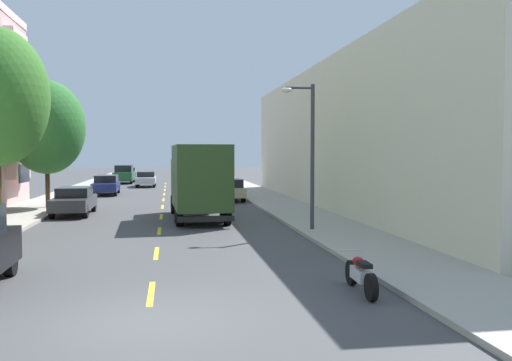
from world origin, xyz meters
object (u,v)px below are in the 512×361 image
Objects in this scene: parked_hatchback_burgundy at (128,174)px; parked_suv_forest at (124,174)px; street_lamp at (308,144)px; parked_wagon_navy at (106,184)px; parked_sedan_charcoal at (74,200)px; delivery_box_truck at (199,178)px; parked_wagon_champagne at (228,189)px; street_tree_third at (47,127)px; moving_silver_sedan at (146,179)px; parked_motorcycle at (361,275)px; parked_hatchback_white at (219,184)px.

parked_suv_forest is (0.06, -6.16, 0.23)m from parked_hatchback_burgundy.
street_lamp is 1.43× the size of parked_hatchback_burgundy.
street_lamp is 24.23m from parked_wagon_navy.
parked_sedan_charcoal is (-0.07, -13.78, -0.05)m from parked_wagon_navy.
delivery_box_truck is 10.48m from parked_wagon_champagne.
street_tree_third is 1.24× the size of street_lamp.
street_lamp reaches higher than moving_silver_sedan.
parked_sedan_charcoal is (-0.14, -29.57, -0.24)m from parked_suv_forest.
delivery_box_truck reaches higher than parked_wagon_champagne.
parked_motorcycle is (0.45, -24.27, -0.39)m from parked_wagon_champagne.
parked_hatchback_burgundy is 0.90× the size of moving_silver_sedan.
street_tree_third is 10.55m from delivery_box_truck.
parked_sedan_charcoal is at bearing -90.29° from parked_wagon_navy.
parked_sedan_charcoal is at bearing 142.53° from street_lamp.
street_tree_third is 21.27m from moving_silver_sedan.
parked_sedan_charcoal is at bearing -141.25° from parked_wagon_champagne.
parked_motorcycle is (0.45, -30.58, -0.35)m from parked_hatchback_white.
delivery_box_truck is 3.58× the size of parked_motorcycle.
delivery_box_truck is (-4.12, 4.90, -1.57)m from street_lamp.
street_lamp reaches higher than parked_motorcycle.
street_lamp is 1.44× the size of parked_hatchback_white.
parked_hatchback_white reaches higher than parked_motorcycle.
street_tree_third is 16.53m from street_lamp.
parked_wagon_champagne is at bearing -73.15° from parked_hatchback_burgundy.
parked_wagon_navy is at bearing 110.23° from delivery_box_truck.
parked_wagon_champagne is (10.70, 4.05, -3.85)m from street_tree_third.
parked_hatchback_white is 24.01m from parked_hatchback_burgundy.
delivery_box_truck is 7.10m from parked_sedan_charcoal.
parked_sedan_charcoal is (1.93, -2.99, -3.91)m from street_tree_third.
parked_wagon_navy is (-8.70, 0.43, 0.05)m from parked_hatchback_white.
parked_motorcycle is (6.55, -40.62, -0.34)m from moving_silver_sedan.
parked_suv_forest is at bearing 100.98° from parked_motorcycle.
parked_sedan_charcoal is at bearing -90.26° from parked_suv_forest.
parked_wagon_navy is 9.95m from moving_silver_sedan.
delivery_box_truck reaches higher than parked_motorcycle.
parked_sedan_charcoal is 23.53m from moving_silver_sedan.
parked_hatchback_white is 18.38m from parked_suv_forest.
street_lamp reaches higher than parked_hatchback_burgundy.
parked_hatchback_white is 0.85× the size of parked_wagon_champagne.
parked_hatchback_white is at bearing 90.84° from parked_motorcycle.
parked_wagon_champagne is (2.49, 10.11, -1.18)m from delivery_box_truck.
parked_motorcycle is (9.14, -52.97, -0.35)m from parked_hatchback_burgundy.
street_lamp is at bearing 82.77° from parked_motorcycle.
parked_motorcycle is at bearing -61.85° from parked_sedan_charcoal.
parked_hatchback_white is 11.74m from moving_silver_sedan.
moving_silver_sedan is (-6.10, 16.34, -0.05)m from parked_wagon_champagne.
delivery_box_truck reaches higher than parked_hatchback_white.
parked_hatchback_burgundy is (-8.69, 28.69, -0.05)m from parked_wagon_champagne.
street_tree_third is at bearing -135.93° from parked_hatchback_white.
parked_hatchback_white is 0.90× the size of moving_silver_sedan.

